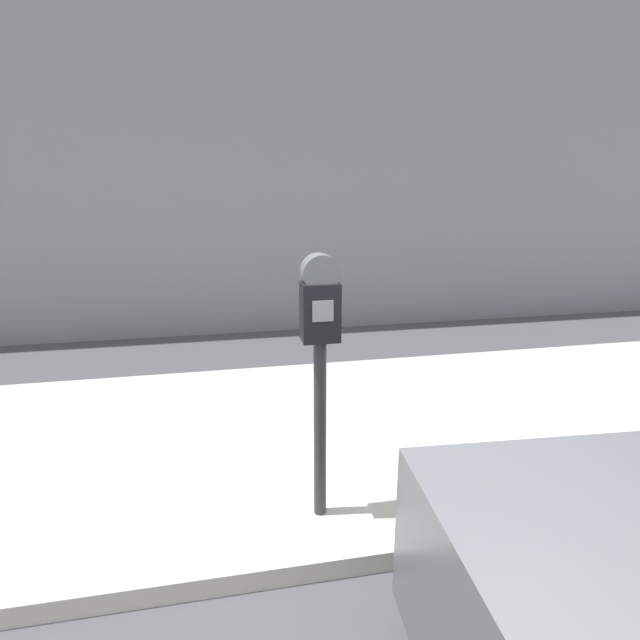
{
  "coord_description": "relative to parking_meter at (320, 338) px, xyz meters",
  "views": [
    {
      "loc": [
        -0.77,
        -1.25,
        1.99
      ],
      "look_at": [
        -0.29,
        1.2,
        1.28
      ],
      "focal_mm": 28.0,
      "sensor_mm": 36.0,
      "label": 1
    }
  ],
  "objects": [
    {
      "name": "parking_meter",
      "position": [
        0.0,
        0.0,
        0.0
      ],
      "size": [
        0.2,
        0.15,
        1.51
      ],
      "color": "#2D2D30",
      "rests_on": "sidewalk"
    },
    {
      "name": "sidewalk",
      "position": [
        0.29,
        1.0,
        -1.12
      ],
      "size": [
        24.0,
        2.8,
        0.12
      ],
      "color": "#BCB7AD",
      "rests_on": "ground_plane"
    },
    {
      "name": "building_facade",
      "position": [
        0.29,
        4.21,
        2.04
      ],
      "size": [
        24.0,
        0.3,
        6.45
      ],
      "color": "gray",
      "rests_on": "ground_plane"
    }
  ]
}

